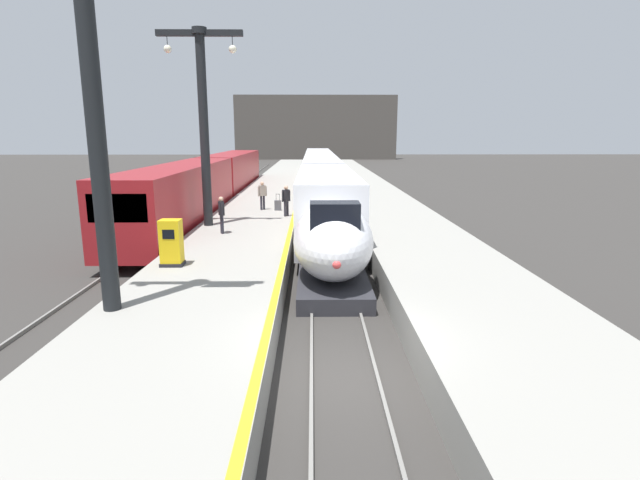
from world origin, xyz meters
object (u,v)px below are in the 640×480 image
object	(u,v)px
highspeed_train_main	(321,177)
passenger_near_edge	(262,193)
passenger_far_waiting	(286,198)
rolling_suitcase	(278,205)
passenger_mid_platform	(221,212)
regional_train_adjacent	(213,181)
station_column_mid	(203,110)
ticket_machine_yellow	(171,244)
station_column_near	(91,57)

from	to	relation	value
highspeed_train_main	passenger_near_edge	size ratio (longest dim) A/B	32.99
passenger_far_waiting	rolling_suitcase	distance (m)	2.36
highspeed_train_main	passenger_mid_platform	size ratio (longest dim) A/B	32.99
rolling_suitcase	passenger_near_edge	bearing A→B (deg)	165.71
passenger_mid_platform	rolling_suitcase	bearing A→B (deg)	73.49
passenger_near_edge	rolling_suitcase	world-z (taller)	passenger_near_edge
passenger_mid_platform	regional_train_adjacent	bearing A→B (deg)	102.62
passenger_near_edge	passenger_far_waiting	bearing A→B (deg)	-57.34
rolling_suitcase	highspeed_train_main	bearing A→B (deg)	77.20
station_column_mid	passenger_near_edge	world-z (taller)	station_column_mid
highspeed_train_main	passenger_far_waiting	size ratio (longest dim) A/B	32.99
station_column_mid	regional_train_adjacent	bearing A→B (deg)	100.01
passenger_mid_platform	rolling_suitcase	xyz separation A→B (m)	(2.06, 6.96, -0.69)
station_column_mid	passenger_far_waiting	bearing A→B (deg)	36.15
highspeed_train_main	ticket_machine_yellow	size ratio (longest dim) A/B	34.84
rolling_suitcase	station_column_near	bearing A→B (deg)	-100.27
highspeed_train_main	passenger_near_edge	bearing A→B (deg)	-107.17
station_column_near	passenger_mid_platform	world-z (taller)	station_column_near
highspeed_train_main	station_column_mid	xyz separation A→B (m)	(-5.90, -17.15, 4.64)
highspeed_train_main	passenger_far_waiting	world-z (taller)	highspeed_train_main
ticket_machine_yellow	regional_train_adjacent	bearing A→B (deg)	97.21
regional_train_adjacent	passenger_far_waiting	world-z (taller)	regional_train_adjacent
station_column_mid	ticket_machine_yellow	size ratio (longest dim) A/B	5.78
highspeed_train_main	station_column_mid	bearing A→B (deg)	-108.98
rolling_suitcase	regional_train_adjacent	bearing A→B (deg)	125.09
station_column_near	passenger_far_waiting	distance (m)	16.06
passenger_mid_platform	highspeed_train_main	bearing A→B (deg)	75.84
passenger_near_edge	ticket_machine_yellow	size ratio (longest dim) A/B	1.06
highspeed_train_main	passenger_far_waiting	bearing A→B (deg)	-98.56
station_column_mid	rolling_suitcase	size ratio (longest dim) A/B	9.41
station_column_mid	highspeed_train_main	bearing A→B (deg)	71.02
highspeed_train_main	ticket_machine_yellow	xyz separation A→B (m)	(-5.55, -24.84, -0.17)
station_column_near	passenger_mid_platform	size ratio (longest dim) A/B	6.04
station_column_near	passenger_mid_platform	xyz separation A→B (m)	(1.00, 9.95, -5.19)
regional_train_adjacent	ticket_machine_yellow	xyz separation A→B (m)	(2.55, -20.15, -0.34)
passenger_near_edge	rolling_suitcase	bearing A→B (deg)	-14.29
highspeed_train_main	regional_train_adjacent	bearing A→B (deg)	-149.93
station_column_near	passenger_mid_platform	bearing A→B (deg)	84.26
station_column_mid	ticket_machine_yellow	bearing A→B (deg)	-87.39
station_column_near	passenger_far_waiting	world-z (taller)	station_column_near
highspeed_train_main	station_column_mid	size ratio (longest dim) A/B	6.03
regional_train_adjacent	station_column_mid	world-z (taller)	station_column_mid
passenger_far_waiting	ticket_machine_yellow	size ratio (longest dim) A/B	1.06
station_column_near	passenger_mid_platform	distance (m)	11.27
passenger_far_waiting	rolling_suitcase	size ratio (longest dim) A/B	1.72
station_column_near	station_column_mid	distance (m)	12.04
highspeed_train_main	passenger_far_waiting	distance (m)	14.59
passenger_mid_platform	passenger_far_waiting	xyz separation A→B (m)	(2.68, 4.79, 0.00)
rolling_suitcase	ticket_machine_yellow	world-z (taller)	ticket_machine_yellow
highspeed_train_main	ticket_machine_yellow	bearing A→B (deg)	-102.60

